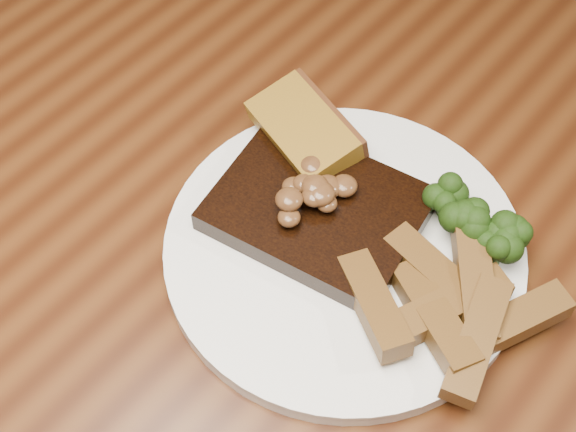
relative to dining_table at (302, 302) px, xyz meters
name	(u,v)px	position (x,y,z in m)	size (l,w,h in m)	color
dining_table	(302,302)	(0.00, 0.00, 0.00)	(1.60, 0.90, 0.75)	#44220D
chair_far	(571,60)	(0.00, 0.61, -0.15)	(0.44, 0.44, 0.92)	black
plate	(344,250)	(0.03, 0.02, 0.10)	(0.29, 0.29, 0.01)	white
steak	(318,211)	(0.00, 0.02, 0.12)	(0.16, 0.12, 0.02)	black
steak_bone	(273,258)	(0.00, -0.03, 0.11)	(0.14, 0.01, 0.02)	beige
mushroom_pile	(316,190)	(-0.01, 0.02, 0.14)	(0.07, 0.07, 0.03)	#55351A
garlic_bread	(303,145)	(-0.06, 0.07, 0.12)	(0.10, 0.05, 0.02)	olive
potato_wedges	(443,278)	(0.11, 0.04, 0.12)	(0.12, 0.12, 0.02)	brown
broccoli_cluster	(468,227)	(0.10, 0.08, 0.12)	(0.07, 0.07, 0.04)	#17340B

